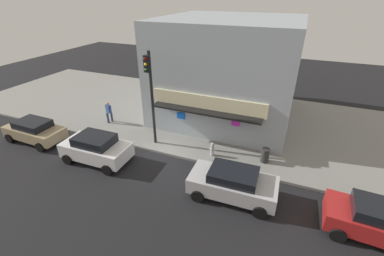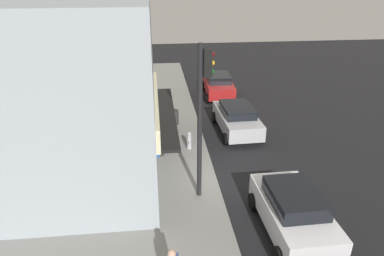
{
  "view_description": "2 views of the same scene",
  "coord_description": "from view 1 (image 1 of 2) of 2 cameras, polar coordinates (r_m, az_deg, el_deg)",
  "views": [
    {
      "loc": [
        6.71,
        -11.74,
        9.1
      ],
      "look_at": [
        1.5,
        1.02,
        1.69
      ],
      "focal_mm": 24.1,
      "sensor_mm": 36.0,
      "label": 1
    },
    {
      "loc": [
        -12.63,
        2.45,
        8.36
      ],
      "look_at": [
        1.4,
        0.91,
        1.94
      ],
      "focal_mm": 32.98,
      "sensor_mm": 36.0,
      "label": 2
    }
  ],
  "objects": [
    {
      "name": "parked_car_silver",
      "position": [
        12.94,
        9.01,
        -11.93
      ],
      "size": [
        4.27,
        2.22,
        1.56
      ],
      "color": "#B7B7BC",
      "rests_on": "ground_plane"
    },
    {
      "name": "pedestrian",
      "position": [
        20.37,
        -17.94,
        3.58
      ],
      "size": [
        0.58,
        0.52,
        1.65
      ],
      "color": "navy",
      "rests_on": "sidewalk"
    },
    {
      "name": "parked_car_red",
      "position": [
        13.44,
        36.03,
        -16.36
      ],
      "size": [
        4.07,
        2.18,
        1.6
      ],
      "color": "#AD1E1E",
      "rests_on": "ground_plane"
    },
    {
      "name": "ground_plane",
      "position": [
        16.3,
        -6.27,
        -5.88
      ],
      "size": [
        60.91,
        60.91,
        0.0
      ],
      "primitive_type": "plane",
      "color": "black"
    },
    {
      "name": "traffic_light",
      "position": [
        15.64,
        -9.16,
        8.62
      ],
      "size": [
        0.32,
        0.58,
        5.97
      ],
      "color": "black",
      "rests_on": "sidewalk"
    },
    {
      "name": "parked_car_white",
      "position": [
        16.26,
        -20.46,
        -4.17
      ],
      "size": [
        4.05,
        2.19,
        1.68
      ],
      "color": "silver",
      "rests_on": "ground_plane"
    },
    {
      "name": "parked_car_tan",
      "position": [
        20.25,
        -31.5,
        -0.45
      ],
      "size": [
        4.12,
        2.05,
        1.49
      ],
      "color": "#9E8966",
      "rests_on": "ground_plane"
    },
    {
      "name": "fire_hydrant",
      "position": [
        15.7,
        4.52,
        -4.67
      ],
      "size": [
        0.47,
        0.23,
        0.89
      ],
      "color": "#B2B2B7",
      "rests_on": "sidewalk"
    },
    {
      "name": "sidewalk",
      "position": [
        21.19,
        1.59,
        3.05
      ],
      "size": [
        40.6,
        12.45,
        0.15
      ],
      "primitive_type": "cube",
      "color": "gray",
      "rests_on": "ground_plane"
    },
    {
      "name": "trash_can",
      "position": [
        15.69,
        15.87,
        -5.84
      ],
      "size": [
        0.48,
        0.48,
        0.86
      ],
      "primitive_type": "cylinder",
      "color": "#2D2D2D",
      "rests_on": "sidewalk"
    },
    {
      "name": "corner_building",
      "position": [
        20.35,
        8.15,
        12.86
      ],
      "size": [
        9.79,
        10.55,
        7.28
      ],
      "color": "#9EA8B2",
      "rests_on": "sidewalk"
    }
  ]
}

